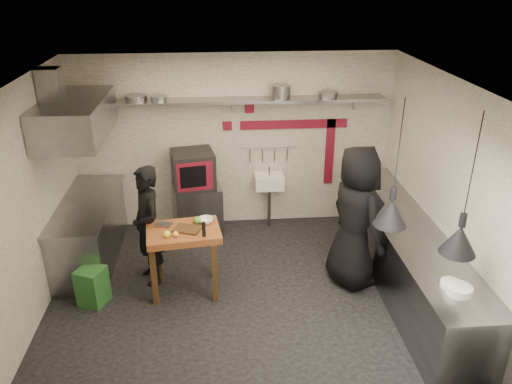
{
  "coord_description": "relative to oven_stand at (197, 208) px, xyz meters",
  "views": [
    {
      "loc": [
        -0.28,
        -5.44,
        3.97
      ],
      "look_at": [
        0.2,
        0.3,
        1.34
      ],
      "focal_mm": 35.0,
      "sensor_mm": 36.0,
      "label": 1
    }
  ],
  "objects": [
    {
      "name": "counter_left",
      "position": [
        -1.53,
        -0.76,
        0.05
      ],
      "size": [
        0.7,
        1.9,
        0.9
      ],
      "primitive_type": "cube",
      "color": "slate",
      "rests_on": "floor"
    },
    {
      "name": "cutting_board",
      "position": [
        -0.06,
        -1.67,
        0.53
      ],
      "size": [
        0.38,
        0.33,
        0.02
      ],
      "primitive_type": "cube",
      "rotation": [
        0.0,
        0.0,
        -0.36
      ],
      "color": "#483019",
      "rests_on": "prep_table"
    },
    {
      "name": "wall_back",
      "position": [
        0.62,
        0.29,
        1.0
      ],
      "size": [
        5.0,
        0.04,
        2.8
      ],
      "primitive_type": "cube",
      "color": "silver",
      "rests_on": "floor"
    },
    {
      "name": "green_bin",
      "position": [
        -1.29,
        -1.83,
        -0.15
      ],
      "size": [
        0.42,
        0.42,
        0.5
      ],
      "primitive_type": "cube",
      "rotation": [
        0.0,
        0.0,
        -0.4
      ],
      "color": "#245D26",
      "rests_on": "floor"
    },
    {
      "name": "extractor_hood",
      "position": [
        -1.48,
        -0.76,
        1.75
      ],
      "size": [
        0.78,
        1.6,
        0.5
      ],
      "primitive_type": "cube",
      "color": "slate",
      "rests_on": "ceiling"
    },
    {
      "name": "pan_right",
      "position": [
        2.05,
        0.11,
        1.78
      ],
      "size": [
        0.31,
        0.31,
        0.08
      ],
      "primitive_type": "cylinder",
      "rotation": [
        0.0,
        0.0,
        0.07
      ],
      "color": "slate",
      "rests_on": "back_shelf"
    },
    {
      "name": "utensil_rail",
      "position": [
        1.17,
        0.25,
        0.92
      ],
      "size": [
        0.9,
        0.02,
        0.02
      ],
      "primitive_type": "cylinder",
      "rotation": [
        0.0,
        1.57,
        0.0
      ],
      "color": "slate",
      "rests_on": "wall_back"
    },
    {
      "name": "oven_door",
      "position": [
        0.0,
        -0.32,
        0.69
      ],
      "size": [
        0.53,
        0.13,
        0.46
      ],
      "primitive_type": "cube",
      "rotation": [
        0.0,
        0.0,
        0.18
      ],
      "color": "maroon",
      "rests_on": "combi_oven"
    },
    {
      "name": "chef_left",
      "position": [
        -0.6,
        -1.35,
        0.43
      ],
      "size": [
        0.62,
        0.72,
        1.66
      ],
      "primitive_type": "imported",
      "rotation": [
        0.0,
        0.0,
        -1.14
      ],
      "color": "black",
      "rests_on": "floor"
    },
    {
      "name": "floor",
      "position": [
        0.62,
        -1.81,
        -0.4
      ],
      "size": [
        5.0,
        5.0,
        0.0
      ],
      "primitive_type": "plane",
      "color": "black",
      "rests_on": "ground"
    },
    {
      "name": "steel_tray",
      "position": [
        -0.37,
        -1.53,
        0.54
      ],
      "size": [
        0.22,
        0.17,
        0.03
      ],
      "primitive_type": "cube",
      "rotation": [
        0.0,
        0.0,
        -0.26
      ],
      "color": "slate",
      "rests_on": "prep_table"
    },
    {
      "name": "pan_mid_left",
      "position": [
        -0.48,
        0.11,
        1.78
      ],
      "size": [
        0.28,
        0.28,
        0.07
      ],
      "primitive_type": "cylinder",
      "rotation": [
        0.0,
        0.0,
        0.26
      ],
      "color": "slate",
      "rests_on": "back_shelf"
    },
    {
      "name": "heat_lamp_far",
      "position": [
        2.71,
        -3.12,
        1.67
      ],
      "size": [
        0.47,
        0.47,
        1.47
      ],
      "primitive_type": null,
      "rotation": [
        0.0,
        0.0,
        0.39
      ],
      "color": "black",
      "rests_on": "ceiling"
    },
    {
      "name": "lemon_b",
      "position": [
        -0.2,
        -1.83,
        0.56
      ],
      "size": [
        0.08,
        0.08,
        0.07
      ],
      "primitive_type": "sphere",
      "rotation": [
        0.0,
        0.0,
        -0.29
      ],
      "color": "#FEF234",
      "rests_on": "prep_table"
    },
    {
      "name": "combi_oven",
      "position": [
        -0.03,
        -0.05,
        0.69
      ],
      "size": [
        0.72,
        0.69,
        0.58
      ],
      "primitive_type": "cube",
      "rotation": [
        0.0,
        0.0,
        0.18
      ],
      "color": "black",
      "rests_on": "oven_stand"
    },
    {
      "name": "wall_front",
      "position": [
        0.62,
        -3.91,
        1.0
      ],
      "size": [
        5.0,
        0.04,
        2.8
      ],
      "primitive_type": "cube",
      "color": "silver",
      "rests_on": "floor"
    },
    {
      "name": "prep_table",
      "position": [
        -0.12,
        -1.65,
        0.06
      ],
      "size": [
        0.99,
        0.75,
        0.92
      ],
      "primitive_type": null,
      "rotation": [
        0.0,
        0.0,
        0.12
      ],
      "color": "brown",
      "rests_on": "floor"
    },
    {
      "name": "shelf_bracket_mid",
      "position": [
        0.62,
        0.26,
        1.62
      ],
      "size": [
        0.04,
        0.06,
        0.24
      ],
      "primitive_type": "cube",
      "color": "slate",
      "rests_on": "wall_back"
    },
    {
      "name": "plate_stack",
      "position": [
        2.74,
        -3.26,
        0.57
      ],
      "size": [
        0.26,
        0.26,
        0.09
      ],
      "primitive_type": "cylinder",
      "rotation": [
        0.0,
        0.0,
        -0.01
      ],
      "color": "white",
      "rests_on": "counter_right_top"
    },
    {
      "name": "back_shelf",
      "position": [
        0.62,
        0.11,
        1.72
      ],
      "size": [
        4.6,
        0.34,
        0.04
      ],
      "primitive_type": "cube",
      "color": "slate",
      "rests_on": "wall_back"
    },
    {
      "name": "hand_sink",
      "position": [
        1.17,
        0.11,
        0.38
      ],
      "size": [
        0.46,
        0.34,
        0.22
      ],
      "primitive_type": "cube",
      "color": "white",
      "rests_on": "wall_back"
    },
    {
      "name": "red_band_horiz",
      "position": [
        1.57,
        0.27,
        1.28
      ],
      "size": [
        1.7,
        0.02,
        0.14
      ],
      "primitive_type": "cube",
      "color": "maroon",
      "rests_on": "wall_back"
    },
    {
      "name": "lemon_a",
      "position": [
        -0.31,
        -1.83,
        0.56
      ],
      "size": [
        0.11,
        0.11,
        0.09
      ],
      "primitive_type": "sphere",
      "rotation": [
        0.0,
        0.0,
        -0.3
      ],
      "color": "#FEF234",
      "rests_on": "prep_table"
    },
    {
      "name": "red_tile_a",
      "position": [
        0.87,
        0.27,
        1.55
      ],
      "size": [
        0.14,
        0.02,
        0.14
      ],
      "primitive_type": "cube",
      "color": "maroon",
      "rests_on": "wall_back"
    },
    {
      "name": "wall_right",
      "position": [
        3.12,
        -1.81,
        1.0
      ],
      "size": [
        0.04,
        4.2,
        2.8
      ],
      "primitive_type": "cube",
      "color": "silver",
      "rests_on": "floor"
    },
    {
      "name": "counter_left_top",
      "position": [
        -1.53,
        -0.76,
        0.52
      ],
      "size": [
        0.76,
        2.0,
        0.03
      ],
      "primitive_type": "cube",
      "color": "slate",
      "rests_on": "counter_left"
    },
    {
      "name": "stock_pot",
      "position": [
        1.33,
        0.11,
        1.84
      ],
      "size": [
        0.33,
        0.33,
        0.2
      ],
      "primitive_type": "cylinder",
      "rotation": [
        0.0,
        0.0,
        -0.12
      ],
      "color": "slate",
      "rests_on": "back_shelf"
    },
    {
      "name": "heat_lamp_near",
      "position": [
        2.18,
        -2.61,
        1.7
      ],
      "size": [
        0.37,
        0.37,
        1.4
      ],
      "primitive_type": null,
      "rotation": [
        0.0,
        0.0,
        -0.03
      ],
      "color": "black",
      "rests_on": "ceiling"
    },
    {
      "name": "shelf_bracket_left",
      "position": [
        -1.28,
        0.26,
        1.62
      ],
      "size": [
        0.04,
        0.06,
        0.24
      ],
      "primitive_type": "cube",
      "color": "slate",
      "rests_on": "wall_back"
    },
    {
      "name": "veg_ball",
      "position": [
        0.06,
        -1.51,
        0.57
      ],
      "size": [
        0.1,
        0.1,
        0.1
      ],
      "primitive_type": "sphere",
      "rotation": [
        0.0,
        0.0,
        -0.01
      ],
      "color": "#5A9633",
      "rests_on": "prep_table"
    },
    {
      "name": "sink_tap",
      "position": [
        1.17,
        0.11,
        0.56
      ],
      "size": [
        0.03,
        0.03,
        0.14
      ],
      "primitive_type": "cylinder",
      "color": "slate",
      "rests_on": "hand_sink"
    },
    {
      "name": "counter_right",
      "position": [
        2.77,
        -1.81,
        0.05
      ],
      "size": [
        0.7,
        3.8,
        0.9
      ],
      "primitive_type": "cube",
      "color": "slate",
      "rests_on": "floor"
    },
    {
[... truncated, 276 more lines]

